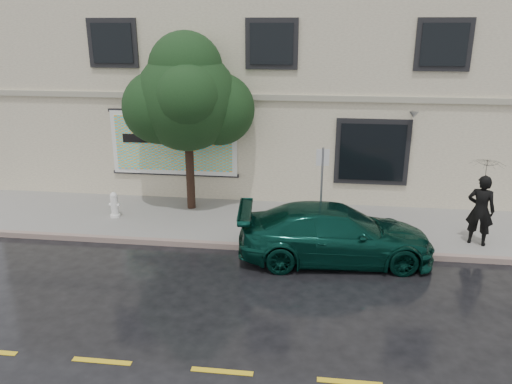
# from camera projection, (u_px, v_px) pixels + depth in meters

# --- Properties ---
(ground) EXTENTS (90.00, 90.00, 0.00)m
(ground) POSITION_uv_depth(u_px,v_px,m) (250.00, 276.00, 12.00)
(ground) COLOR black
(ground) RESTS_ON ground
(sidewalk) EXTENTS (20.00, 3.50, 0.15)m
(sidewalk) POSITION_uv_depth(u_px,v_px,m) (265.00, 223.00, 15.03)
(sidewalk) COLOR gray
(sidewalk) RESTS_ON ground
(curb) EXTENTS (20.00, 0.18, 0.16)m
(curb) POSITION_uv_depth(u_px,v_px,m) (257.00, 247.00, 13.39)
(curb) COLOR slate
(curb) RESTS_ON ground
(road_marking) EXTENTS (19.00, 0.12, 0.01)m
(road_marking) POSITION_uv_depth(u_px,v_px,m) (222.00, 371.00, 8.71)
(road_marking) COLOR gold
(road_marking) RESTS_ON ground
(building) EXTENTS (20.00, 8.12, 7.00)m
(building) POSITION_uv_depth(u_px,v_px,m) (281.00, 86.00, 19.34)
(building) COLOR beige
(building) RESTS_ON ground
(billboard) EXTENTS (4.30, 0.16, 2.20)m
(billboard) POSITION_uv_depth(u_px,v_px,m) (174.00, 143.00, 16.35)
(billboard) COLOR white
(billboard) RESTS_ON ground
(car) EXTENTS (5.08, 2.62, 1.43)m
(car) POSITION_uv_depth(u_px,v_px,m) (335.00, 234.00, 12.66)
(car) COLOR #083229
(car) RESTS_ON ground
(pedestrian) EXTENTS (0.83, 0.70, 1.92)m
(pedestrian) POSITION_uv_depth(u_px,v_px,m) (481.00, 210.00, 13.13)
(pedestrian) COLOR black
(pedestrian) RESTS_ON sidewalk
(umbrella) EXTENTS (1.10, 1.10, 0.68)m
(umbrella) POSITION_uv_depth(u_px,v_px,m) (488.00, 162.00, 12.72)
(umbrella) COLOR black
(umbrella) RESTS_ON pedestrian
(street_tree) EXTENTS (3.06, 3.06, 4.98)m
(street_tree) POSITION_uv_depth(u_px,v_px,m) (187.00, 101.00, 14.98)
(street_tree) COLOR #321F16
(street_tree) RESTS_ON sidewalk
(fire_hydrant) EXTENTS (0.32, 0.30, 0.79)m
(fire_hydrant) POSITION_uv_depth(u_px,v_px,m) (114.00, 205.00, 15.20)
(fire_hydrant) COLOR white
(fire_hydrant) RESTS_ON sidewalk
(sign_pole) EXTENTS (0.33, 0.06, 2.67)m
(sign_pole) POSITION_uv_depth(u_px,v_px,m) (321.00, 188.00, 12.84)
(sign_pole) COLOR gray
(sign_pole) RESTS_ON sidewalk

